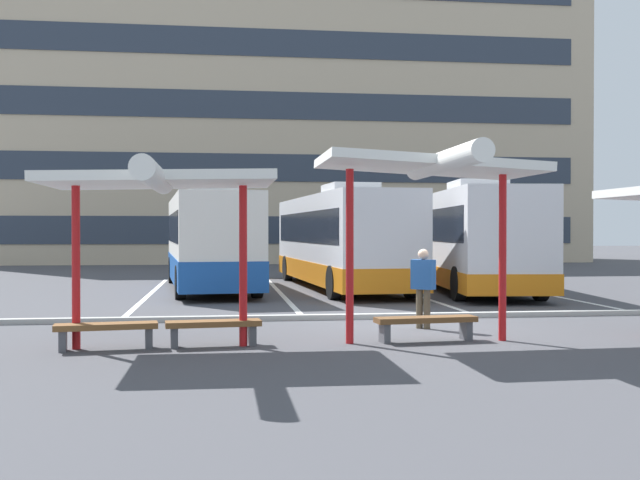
# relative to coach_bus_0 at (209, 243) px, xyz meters

# --- Properties ---
(ground_plane) EXTENTS (160.00, 160.00, 0.00)m
(ground_plane) POSITION_rel_coach_bus_0_xyz_m (4.37, -10.78, -1.61)
(ground_plane) COLOR #47474C
(terminal_building) EXTENTS (39.06, 10.18, 21.52)m
(terminal_building) POSITION_rel_coach_bus_0_xyz_m (4.40, 24.51, 7.79)
(terminal_building) COLOR #C6B293
(terminal_building) RESTS_ON ground
(coach_bus_0) EXTENTS (3.46, 10.68, 3.52)m
(coach_bus_0) POSITION_rel_coach_bus_0_xyz_m (0.00, 0.00, 0.00)
(coach_bus_0) COLOR silver
(coach_bus_0) RESTS_ON ground
(coach_bus_1) EXTENTS (3.43, 12.10, 3.57)m
(coach_bus_1) POSITION_rel_coach_bus_0_xyz_m (4.55, 0.08, 0.05)
(coach_bus_1) COLOR silver
(coach_bus_1) RESTS_ON ground
(coach_bus_2) EXTENTS (3.77, 11.92, 3.63)m
(coach_bus_2) POSITION_rel_coach_bus_0_xyz_m (8.76, -1.18, 0.11)
(coach_bus_2) COLOR silver
(coach_bus_2) RESTS_ON ground
(lane_stripe_0) EXTENTS (0.16, 14.00, 0.01)m
(lane_stripe_0) POSITION_rel_coach_bus_0_xyz_m (-1.85, -1.42, -1.60)
(lane_stripe_0) COLOR white
(lane_stripe_0) RESTS_ON ground
(lane_stripe_1) EXTENTS (0.16, 14.00, 0.01)m
(lane_stripe_1) POSITION_rel_coach_bus_0_xyz_m (2.30, -1.42, -1.60)
(lane_stripe_1) COLOR white
(lane_stripe_1) RESTS_ON ground
(lane_stripe_2) EXTENTS (0.16, 14.00, 0.01)m
(lane_stripe_2) POSITION_rel_coach_bus_0_xyz_m (6.44, -1.42, -1.60)
(lane_stripe_2) COLOR white
(lane_stripe_2) RESTS_ON ground
(lane_stripe_3) EXTENTS (0.16, 14.00, 0.01)m
(lane_stripe_3) POSITION_rel_coach_bus_0_xyz_m (10.58, -1.42, -1.60)
(lane_stripe_3) COLOR white
(lane_stripe_3) RESTS_ON ground
(waiting_shelter_0) EXTENTS (3.84, 4.50, 3.04)m
(waiting_shelter_0) POSITION_rel_coach_bus_0_xyz_m (-0.64, -13.30, 1.21)
(waiting_shelter_0) COLOR red
(waiting_shelter_0) RESTS_ON ground
(bench_0) EXTENTS (1.74, 0.63, 0.45)m
(bench_0) POSITION_rel_coach_bus_0_xyz_m (-1.54, -13.16, -1.27)
(bench_0) COLOR brown
(bench_0) RESTS_ON ground
(bench_1) EXTENTS (1.68, 0.58, 0.45)m
(bench_1) POSITION_rel_coach_bus_0_xyz_m (0.26, -13.01, -1.27)
(bench_1) COLOR brown
(bench_1) RESTS_ON ground
(waiting_shelter_1) EXTENTS (3.85, 4.18, 3.39)m
(waiting_shelter_1) POSITION_rel_coach_bus_0_xyz_m (4.10, -13.23, 1.49)
(waiting_shelter_1) COLOR red
(waiting_shelter_1) RESTS_ON ground
(bench_2) EXTENTS (1.91, 0.61, 0.45)m
(bench_2) POSITION_rel_coach_bus_0_xyz_m (4.10, -12.90, -1.27)
(bench_2) COLOR brown
(bench_2) RESTS_ON ground
(platform_kerb) EXTENTS (44.00, 0.24, 0.12)m
(platform_kerb) POSITION_rel_coach_bus_0_xyz_m (4.37, -9.31, -1.55)
(platform_kerb) COLOR #ADADA8
(platform_kerb) RESTS_ON ground
(waiting_passenger_0) EXTENTS (0.51, 0.47, 1.64)m
(waiting_passenger_0) POSITION_rel_coach_bus_0_xyz_m (4.53, -11.13, -0.66)
(waiting_passenger_0) COLOR brown
(waiting_passenger_0) RESTS_ON ground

